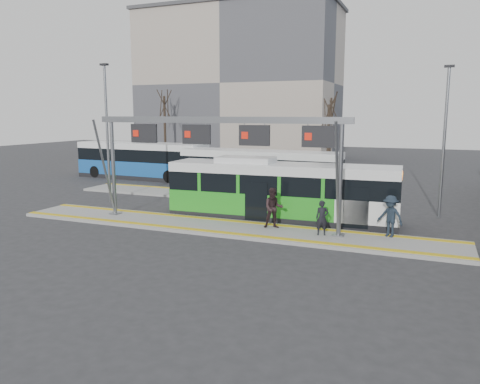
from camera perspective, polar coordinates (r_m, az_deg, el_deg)
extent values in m
plane|color=#2D2D30|center=(22.61, -2.14, -4.53)|extent=(120.00, 120.00, 0.00)
cube|color=gray|center=(22.60, -2.14, -4.34)|extent=(22.00, 3.00, 0.15)
cube|color=gray|center=(31.35, -2.72, -0.43)|extent=(20.00, 3.00, 0.15)
cube|color=gold|center=(23.60, -0.98, -3.52)|extent=(22.00, 0.35, 0.02)
cube|color=gold|center=(21.57, -3.41, -4.79)|extent=(22.00, 0.35, 0.02)
cube|color=gold|center=(32.36, -1.86, 0.04)|extent=(20.00, 0.35, 0.02)
cylinder|color=slate|center=(25.74, -15.19, 2.92)|extent=(0.20, 0.20, 5.05)
cube|color=slate|center=(26.13, -14.95, -2.53)|extent=(0.50, 0.50, 0.06)
cylinder|color=slate|center=(25.19, -16.16, 2.74)|extent=(0.12, 1.46, 4.90)
cylinder|color=slate|center=(20.76, 12.12, 1.53)|extent=(0.20, 0.20, 5.05)
cube|color=slate|center=(21.24, 11.89, -5.15)|extent=(0.50, 0.50, 0.06)
cylinder|color=slate|center=(20.08, 11.76, 1.27)|extent=(0.12, 1.46, 4.90)
cube|color=slate|center=(22.42, -3.07, 8.78)|extent=(13.00, 0.25, 0.30)
cube|color=black|center=(24.43, -11.63, 7.01)|extent=(1.50, 0.12, 0.95)
cube|color=red|center=(24.63, -12.59, 7.00)|extent=(0.32, 0.02, 0.32)
cube|color=black|center=(22.89, -5.34, 7.01)|extent=(1.50, 0.12, 0.95)
cube|color=red|center=(23.04, -6.42, 7.01)|extent=(0.32, 0.02, 0.32)
cube|color=black|center=(21.66, 1.76, 6.91)|extent=(1.50, 0.12, 0.95)
cube|color=red|center=(21.76, 0.58, 6.92)|extent=(0.32, 0.02, 0.32)
cube|color=black|center=(20.79, 9.57, 6.67)|extent=(1.50, 0.12, 0.95)
cube|color=red|center=(20.83, 8.31, 6.71)|extent=(0.32, 0.02, 0.32)
cube|color=#A7998B|center=(60.64, -0.05, 12.84)|extent=(24.00, 12.00, 18.00)
cube|color=#3F3F42|center=(61.86, -0.05, 21.38)|extent=(24.50, 12.50, 0.40)
cube|color=black|center=(24.63, 5.02, -2.97)|extent=(11.89, 3.05, 0.34)
cube|color=green|center=(24.49, 5.05, -1.29)|extent=(11.89, 3.05, 1.13)
cube|color=black|center=(24.31, 5.09, 1.15)|extent=(11.88, 2.98, 0.98)
cube|color=white|center=(24.21, 5.11, 2.88)|extent=(11.89, 3.05, 0.49)
cube|color=orange|center=(23.45, 19.15, 1.93)|extent=(0.13, 1.75, 0.27)
cube|color=white|center=(24.74, 0.71, 3.97)|extent=(3.02, 1.89, 0.29)
cylinder|color=black|center=(24.91, -4.84, -2.08)|extent=(0.99, 0.34, 0.98)
cylinder|color=black|center=(26.89, -2.89, -1.20)|extent=(0.99, 0.34, 0.98)
cylinder|color=black|center=(22.87, 12.93, -3.34)|extent=(0.99, 0.34, 0.98)
cylinder|color=black|center=(25.01, 13.54, -2.27)|extent=(0.99, 0.34, 0.98)
cube|color=black|center=(33.65, 2.35, 0.42)|extent=(11.76, 3.00, 0.34)
cube|color=green|center=(33.54, 2.36, 1.65)|extent=(11.76, 3.00, 1.12)
cube|color=black|center=(33.41, 2.37, 3.42)|extent=(11.75, 2.92, 0.97)
cube|color=white|center=(33.34, 2.38, 4.67)|extent=(11.76, 3.00, 0.49)
cylinder|color=black|center=(34.41, -4.63, 1.13)|extent=(0.98, 0.33, 0.97)
cylinder|color=black|center=(36.30, -2.94, 1.59)|extent=(0.98, 0.33, 0.97)
cylinder|color=black|center=(31.40, 7.48, 0.27)|extent=(0.98, 0.33, 0.97)
cylinder|color=black|center=(33.46, 8.61, 0.82)|extent=(0.98, 0.33, 0.97)
cube|color=black|center=(40.98, -11.84, 1.87)|extent=(11.83, 3.10, 0.36)
cube|color=#1A54A1|center=(40.89, -11.87, 2.93)|extent=(11.83, 3.10, 1.17)
cube|color=black|center=(40.78, -11.92, 4.47)|extent=(11.83, 3.02, 1.02)
cube|color=white|center=(40.72, -11.96, 5.54)|extent=(11.83, 3.10, 0.51)
cylinder|color=black|center=(42.65, -17.21, 2.39)|extent=(1.03, 0.35, 1.02)
cylinder|color=black|center=(44.37, -15.23, 2.74)|extent=(1.03, 0.35, 1.02)
cylinder|color=black|center=(37.99, -8.62, 1.88)|extent=(1.03, 0.35, 1.02)
cylinder|color=black|center=(39.91, -6.80, 2.29)|extent=(1.03, 0.35, 1.02)
imported|color=black|center=(21.07, 9.97, -3.13)|extent=(0.65, 0.52, 1.55)
imported|color=#2C1D1F|center=(22.05, 4.11, -1.96)|extent=(1.14, 1.04, 1.91)
imported|color=#1B2531|center=(21.47, 17.85, -2.83)|extent=(1.36, 1.11, 1.83)
cylinder|color=#382B21|center=(49.93, 10.70, 6.75)|extent=(0.28, 0.28, 6.45)
cylinder|color=#382B21|center=(55.26, 10.94, 7.43)|extent=(0.28, 0.28, 7.28)
cylinder|color=#382B21|center=(55.31, -9.14, 7.60)|extent=(0.28, 0.28, 7.50)
cylinder|color=slate|center=(30.17, -15.86, 6.73)|extent=(0.16, 0.16, 8.42)
cube|color=black|center=(30.29, -16.23, 14.70)|extent=(0.50, 0.25, 0.12)
cylinder|color=slate|center=(26.80, 23.60, 5.42)|extent=(0.16, 0.16, 7.88)
cube|color=black|center=(26.86, 24.18, 13.83)|extent=(0.50, 0.25, 0.12)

